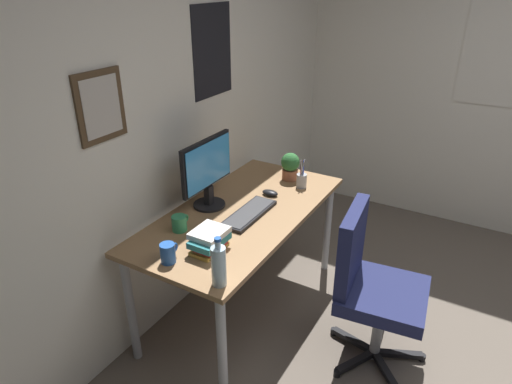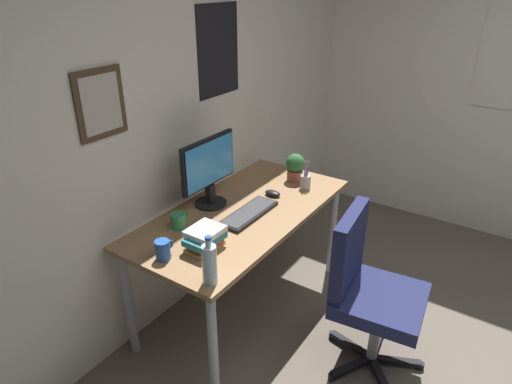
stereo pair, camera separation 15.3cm
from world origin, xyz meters
name	(u,v)px [view 1 (the left image)]	position (x,y,z in m)	size (l,w,h in m)	color
wall_back	(164,117)	(0.00, 2.15, 1.30)	(4.40, 0.10, 2.60)	silver
desk	(242,222)	(0.12, 1.70, 0.67)	(1.51, 0.74, 0.75)	#936D47
office_chair	(370,282)	(0.12, 0.87, 0.53)	(0.57, 0.57, 0.95)	#1E234C
monitor	(207,170)	(0.07, 1.91, 0.99)	(0.46, 0.20, 0.43)	black
keyboard	(249,213)	(0.09, 1.63, 0.76)	(0.43, 0.15, 0.03)	black
computer_mouse	(270,193)	(0.39, 1.65, 0.77)	(0.06, 0.11, 0.04)	black
water_bottle	(219,265)	(-0.54, 1.41, 0.85)	(0.07, 0.07, 0.25)	silver
coffee_mug_near	(180,223)	(-0.25, 1.88, 0.79)	(0.12, 0.08, 0.09)	#2D8C59
coffee_mug_far	(168,253)	(-0.52, 1.73, 0.80)	(0.11, 0.08, 0.10)	#2659B2
potted_plant	(290,165)	(0.69, 1.65, 0.85)	(0.13, 0.13, 0.20)	brown
pen_cup	(302,180)	(0.61, 1.53, 0.80)	(0.07, 0.07, 0.20)	#9EA0A5
book_stack_left	(210,240)	(-0.34, 1.61, 0.81)	(0.21, 0.16, 0.12)	gold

